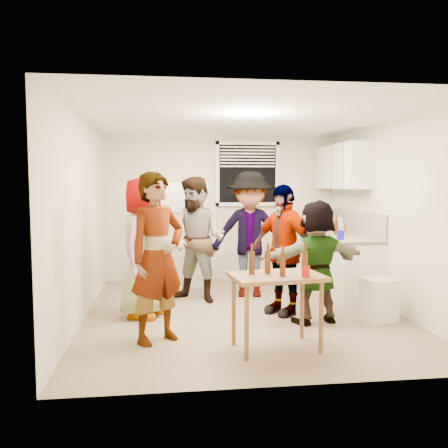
{
  "coord_description": "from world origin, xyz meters",
  "views": [
    {
      "loc": [
        -0.99,
        -5.97,
        1.69
      ],
      "look_at": [
        -0.21,
        0.21,
        1.15
      ],
      "focal_mm": 38.0,
      "sensor_mm": 36.0,
      "label": 1
    }
  ],
  "objects": [
    {
      "name": "guest_back_left",
      "position": [
        -0.54,
        0.69,
        0.0
      ],
      "size": [
        1.68,
        1.97,
        0.67
      ],
      "primitive_type": "imported",
      "rotation": [
        0.0,
        0.0,
        -0.56
      ],
      "color": "brown",
      "rests_on": "ground"
    },
    {
      "name": "refrigerator",
      "position": [
        -0.75,
        1.88,
        0.85
      ],
      "size": [
        0.7,
        0.7,
        1.7
      ],
      "primitive_type": "cube",
      "color": "white",
      "rests_on": "ground"
    },
    {
      "name": "paper_towel",
      "position": [
        1.68,
        1.05,
        0.9
      ],
      "size": [
        0.12,
        0.12,
        0.26
      ],
      "primitive_type": "cylinder",
      "color": "white",
      "rests_on": "countertop"
    },
    {
      "name": "window",
      "position": [
        0.45,
        2.21,
        1.85
      ],
      "size": [
        1.12,
        0.1,
        1.06
      ],
      "primitive_type": null,
      "color": "white",
      "rests_on": "room"
    },
    {
      "name": "countertop",
      "position": [
        1.7,
        1.15,
        0.88
      ],
      "size": [
        0.64,
        2.22,
        0.04
      ],
      "primitive_type": "cube",
      "color": "#BBAB96",
      "rests_on": "counter_lower"
    },
    {
      "name": "picture_frame",
      "position": [
        1.92,
        1.55,
        0.97
      ],
      "size": [
        0.02,
        0.17,
        0.14
      ],
      "primitive_type": "cube",
      "color": "#F0E55F",
      "rests_on": "countertop"
    },
    {
      "name": "kettle",
      "position": [
        1.65,
        1.51,
        0.9
      ],
      "size": [
        0.24,
        0.22,
        0.18
      ],
      "primitive_type": null,
      "rotation": [
        0.0,
        0.0,
        0.21
      ],
      "color": "silver",
      "rests_on": "countertop"
    },
    {
      "name": "guest_stripe",
      "position": [
        -1.07,
        -0.98,
        0.0
      ],
      "size": [
        1.61,
        1.85,
        0.43
      ],
      "primitive_type": "imported",
      "rotation": [
        0.0,
        0.0,
        0.64
      ],
      "color": "#141933",
      "rests_on": "ground"
    },
    {
      "name": "guest_back_right",
      "position": [
        0.26,
        0.92,
        0.0
      ],
      "size": [
        1.47,
        2.02,
        0.69
      ],
      "primitive_type": "imported",
      "rotation": [
        0.0,
        0.0,
        -0.15
      ],
      "color": "#3B3B3F",
      "rests_on": "ground"
    },
    {
      "name": "serving_table",
      "position": [
        0.12,
        -1.36,
        0.0
      ],
      "size": [
        0.98,
        0.71,
        0.77
      ],
      "primitive_type": null,
      "rotation": [
        0.0,
        0.0,
        0.12
      ],
      "color": "brown",
      "rests_on": "ground"
    },
    {
      "name": "upper_cabinets",
      "position": [
        1.83,
        1.35,
        1.95
      ],
      "size": [
        0.34,
        1.6,
        0.7
      ],
      "primitive_type": "cube",
      "color": "white",
      "rests_on": "room"
    },
    {
      "name": "beer_bottle_table",
      "position": [
        0.16,
        -1.46,
        0.77
      ],
      "size": [
        0.06,
        0.06,
        0.22
      ],
      "primitive_type": "cylinder",
      "color": "#47230C",
      "rests_on": "serving_table"
    },
    {
      "name": "counter_lower",
      "position": [
        1.7,
        1.15,
        0.43
      ],
      "size": [
        0.6,
        2.2,
        0.86
      ],
      "primitive_type": "cube",
      "color": "white",
      "rests_on": "ground"
    },
    {
      "name": "guest_black",
      "position": [
        0.51,
        -0.08,
        0.0
      ],
      "size": [
        1.94,
        1.76,
        0.41
      ],
      "primitive_type": "imported",
      "rotation": [
        0.0,
        0.0,
        -0.96
      ],
      "color": "black",
      "rests_on": "ground"
    },
    {
      "name": "room",
      "position": [
        0.0,
        0.0,
        0.0
      ],
      "size": [
        4.0,
        4.5,
        2.5
      ],
      "primitive_type": null,
      "color": "beige",
      "rests_on": "ground"
    },
    {
      "name": "guest_orange",
      "position": [
        0.82,
        -0.52,
        0.0
      ],
      "size": [
        1.66,
        1.74,
        0.44
      ],
      "primitive_type": "imported",
      "rotation": [
        0.0,
        0.0,
        3.34
      ],
      "color": "#D4924E",
      "rests_on": "ground"
    },
    {
      "name": "backsplash",
      "position": [
        1.99,
        1.15,
        1.08
      ],
      "size": [
        0.03,
        2.2,
        0.36
      ],
      "primitive_type": "cube",
      "color": "beige",
      "rests_on": "countertop"
    },
    {
      "name": "blue_cup",
      "position": [
        1.44,
        0.34,
        0.9
      ],
      "size": [
        0.1,
        0.1,
        0.13
      ],
      "primitive_type": "cylinder",
      "color": "#1712DB",
      "rests_on": "countertop"
    },
    {
      "name": "red_cup",
      "position": [
        0.38,
        -1.52,
        0.77
      ],
      "size": [
        0.08,
        0.08,
        0.11
      ],
      "primitive_type": "cylinder",
      "color": "#9F110F",
      "rests_on": "serving_table"
    },
    {
      "name": "trash_bin",
      "position": [
        1.62,
        -0.52,
        0.25
      ],
      "size": [
        0.41,
        0.41,
        0.52
      ],
      "primitive_type": "cube",
      "rotation": [
        0.0,
        0.0,
        0.18
      ],
      "color": "white",
      "rests_on": "ground"
    },
    {
      "name": "wine_bottle",
      "position": [
        1.75,
        2.08,
        0.9
      ],
      "size": [
        0.07,
        0.07,
        0.29
      ],
      "primitive_type": "cylinder",
      "color": "black",
      "rests_on": "countertop"
    },
    {
      "name": "guest_grey",
      "position": [
        -1.27,
        0.03,
        0.0
      ],
      "size": [
        1.97,
        1.53,
        0.56
      ],
      "primitive_type": "imported",
      "rotation": [
        0.0,
        0.0,
        1.13
      ],
      "color": "gray",
      "rests_on": "ground"
    },
    {
      "name": "beer_bottle_counter",
      "position": [
        1.6,
        0.94,
        0.9
      ],
      "size": [
        0.06,
        0.06,
        0.23
      ],
      "primitive_type": "cylinder",
      "color": "#47230C",
      "rests_on": "countertop"
    }
  ]
}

